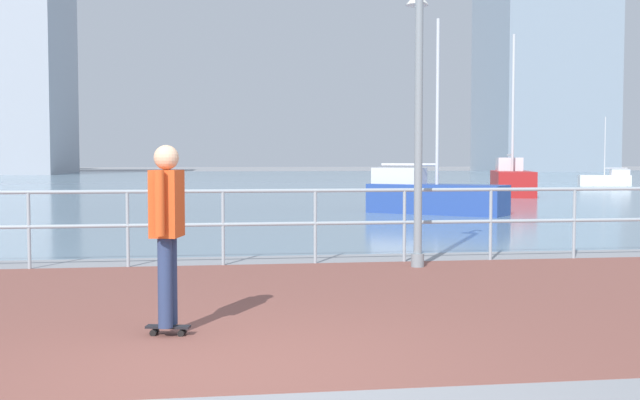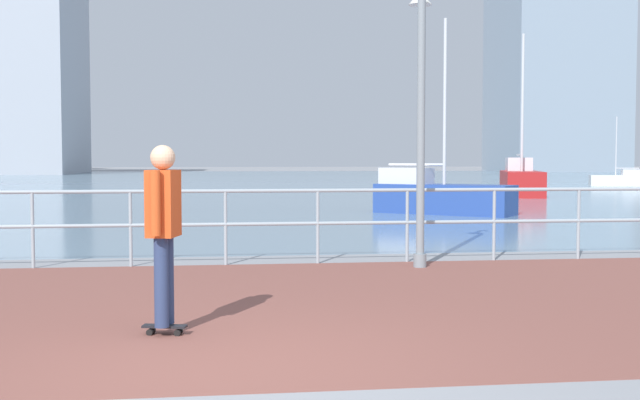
% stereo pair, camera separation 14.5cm
% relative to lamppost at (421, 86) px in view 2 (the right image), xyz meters
% --- Properties ---
extents(ground, '(220.00, 220.00, 0.00)m').
position_rel_lamppost_xyz_m(ground, '(-2.89, 34.62, -2.68)').
color(ground, gray).
extents(brick_paving, '(28.00, 6.39, 0.01)m').
position_rel_lamppost_xyz_m(brick_paving, '(-2.89, -2.77, -2.68)').
color(brick_paving, brown).
rests_on(brick_paving, ground).
extents(harbor_water, '(180.00, 88.00, 0.00)m').
position_rel_lamppost_xyz_m(harbor_water, '(-2.89, 45.43, -2.68)').
color(harbor_water, '#6B899E').
rests_on(harbor_water, ground).
extents(waterfront_railing, '(25.25, 0.06, 1.15)m').
position_rel_lamppost_xyz_m(waterfront_railing, '(-2.89, 0.43, -1.89)').
color(waterfront_railing, '#9EADB7').
rests_on(waterfront_railing, ground).
extents(lamppost, '(0.39, 0.81, 4.85)m').
position_rel_lamppost_xyz_m(lamppost, '(0.00, 0.00, 0.00)').
color(lamppost, gray).
rests_on(lamppost, ground).
extents(skateboarder, '(0.41, 0.56, 1.72)m').
position_rel_lamppost_xyz_m(skateboarder, '(-3.44, -4.11, -1.65)').
color(skateboarder, black).
rests_on(skateboarder, ground).
extents(sailboat_teal, '(3.08, 1.74, 4.14)m').
position_rel_lamppost_xyz_m(sailboat_teal, '(20.46, 31.92, -2.29)').
color(sailboat_teal, white).
rests_on(sailboat_teal, ground).
extents(sailboat_yellow, '(3.91, 3.49, 5.65)m').
position_rel_lamppost_xyz_m(sailboat_yellow, '(3.32, 10.50, -2.14)').
color(sailboat_yellow, '#284799').
rests_on(sailboat_yellow, ground).
extents(sailboat_gray, '(2.92, 5.23, 7.02)m').
position_rel_lamppost_xyz_m(sailboat_gray, '(10.02, 20.95, -2.01)').
color(sailboat_gray, '#B21E1E').
rests_on(sailboat_gray, ground).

